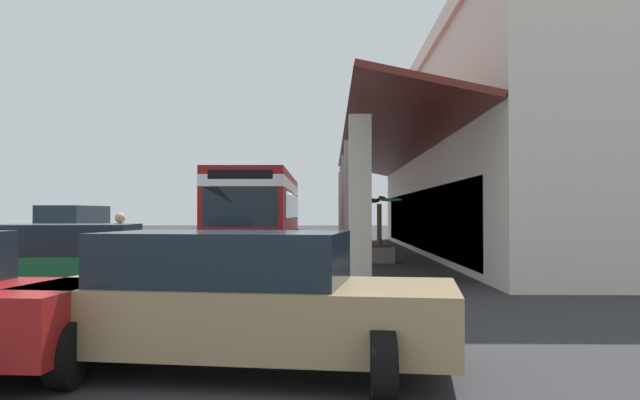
{
  "coord_description": "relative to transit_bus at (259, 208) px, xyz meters",
  "views": [
    {
      "loc": [
        27.27,
        2.37,
        1.67
      ],
      "look_at": [
        6.05,
        2.0,
        2.11
      ],
      "focal_mm": 35.87,
      "sensor_mm": 36.0,
      "label": 1
    }
  ],
  "objects": [
    {
      "name": "ground",
      "position": [
        -2.87,
        8.39,
        -1.85
      ],
      "size": [
        120.0,
        120.0,
        0.0
      ],
      "primitive_type": "plane",
      "color": "#2D2D30"
    },
    {
      "name": "curb_strip",
      "position": [
        -2.7,
        2.94,
        -1.79
      ],
      "size": [
        33.56,
        0.5,
        0.12
      ],
      "primitive_type": "cube",
      "color": "#9E998E",
      "rests_on": "ground"
    },
    {
      "name": "plaza_building",
      "position": [
        -2.7,
        12.57,
        2.19
      ],
      "size": [
        28.27,
        15.8,
        8.07
      ],
      "color": "beige",
      "rests_on": "ground"
    },
    {
      "name": "transit_bus",
      "position": [
        0.0,
        0.0,
        0.0
      ],
      "size": [
        11.24,
        2.94,
        3.34
      ],
      "color": "maroon",
      "rests_on": "ground"
    },
    {
      "name": "parked_suv_silver",
      "position": [
        -1.24,
        -7.67,
        -0.84
      ],
      "size": [
        4.9,
        2.38,
        1.97
      ],
      "color": "#B2B5BA",
      "rests_on": "ground"
    },
    {
      "name": "parked_sedan_tan",
      "position": [
        17.67,
        1.8,
        -1.1
      ],
      "size": [
        2.82,
        4.6,
        1.47
      ],
      "color": "#9E845B",
      "rests_on": "ground"
    },
    {
      "name": "parked_sedan_green",
      "position": [
        13.01,
        -1.89,
        -1.1
      ],
      "size": [
        2.71,
        4.55,
        1.47
      ],
      "color": "#195933",
      "rests_on": "ground"
    },
    {
      "name": "pedestrian",
      "position": [
        10.77,
        -1.77,
        -0.91
      ],
      "size": [
        0.3,
        0.68,
        1.68
      ],
      "color": "#38383D",
      "rests_on": "ground"
    },
    {
      "name": "potted_palm",
      "position": [
        2.73,
        4.4,
        -1.31
      ],
      "size": [
        1.98,
        1.5,
        2.29
      ],
      "color": "gray",
      "rests_on": "ground"
    }
  ]
}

